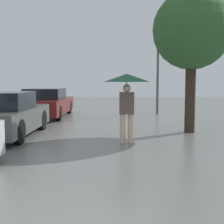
# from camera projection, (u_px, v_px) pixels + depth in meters

# --- Properties ---
(pedestrian) EXTENTS (1.20, 1.20, 1.80)m
(pedestrian) POSITION_uv_depth(u_px,v_px,m) (127.00, 85.00, 8.05)
(pedestrian) COLOR beige
(pedestrian) RESTS_ON ground_plane
(parked_car_middle) EXTENTS (1.63, 3.98, 1.30)m
(parked_car_middle) POSITION_uv_depth(u_px,v_px,m) (7.00, 116.00, 9.12)
(parked_car_middle) COLOR #4C514C
(parked_car_middle) RESTS_ON ground_plane
(parked_car_farthest) EXTENTS (1.80, 4.57, 1.29)m
(parked_car_farthest) POSITION_uv_depth(u_px,v_px,m) (46.00, 103.00, 14.18)
(parked_car_farthest) COLOR maroon
(parked_car_farthest) RESTS_ON ground_plane
(tree) EXTENTS (2.41, 2.41, 4.38)m
(tree) POSITION_uv_depth(u_px,v_px,m) (192.00, 31.00, 9.57)
(tree) COLOR #38281E
(tree) RESTS_ON ground_plane
(street_lamp) EXTENTS (0.40, 0.40, 4.09)m
(street_lamp) POSITION_uv_depth(u_px,v_px,m) (158.00, 53.00, 15.20)
(street_lamp) COLOR #515456
(street_lamp) RESTS_ON ground_plane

